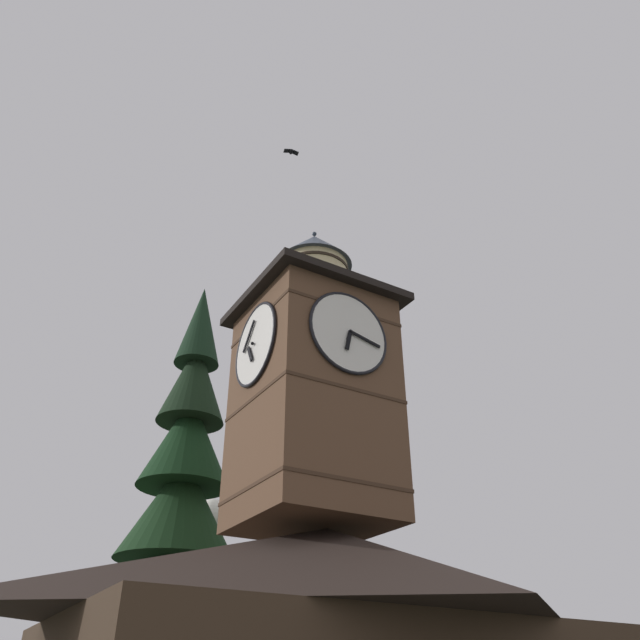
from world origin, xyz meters
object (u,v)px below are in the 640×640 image
object	(u,v)px
clock_tower	(313,384)
flying_bird_high	(291,152)
moon	(212,512)
pine_tree_behind	(175,552)

from	to	relation	value
clock_tower	flying_bird_high	bearing A→B (deg)	40.63
moon	flying_bird_high	world-z (taller)	flying_bird_high
clock_tower	pine_tree_behind	world-z (taller)	pine_tree_behind
moon	flying_bird_high	size ratio (longest dim) A/B	3.94
moon	flying_bird_high	distance (m)	37.76
clock_tower	pine_tree_behind	size ratio (longest dim) A/B	0.57
clock_tower	moon	world-z (taller)	moon
pine_tree_behind	flying_bird_high	world-z (taller)	flying_bird_high
flying_bird_high	clock_tower	bearing A→B (deg)	-139.37
pine_tree_behind	flying_bird_high	bearing A→B (deg)	86.47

